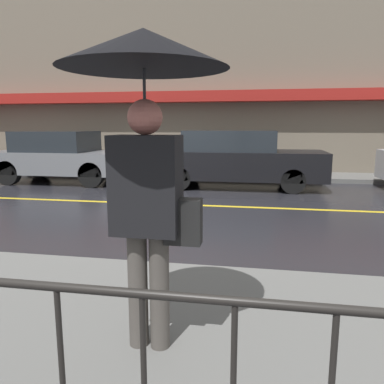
{
  "coord_description": "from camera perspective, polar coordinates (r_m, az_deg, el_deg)",
  "views": [
    {
      "loc": [
        2.12,
        -7.56,
        1.64
      ],
      "look_at": [
        1.2,
        -2.38,
        0.71
      ],
      "focal_mm": 35.0,
      "sensor_mm": 36.0,
      "label": 1
    }
  ],
  "objects": [
    {
      "name": "ground_plane",
      "position": [
        8.03,
        -5.48,
        -1.8
      ],
      "size": [
        80.0,
        80.0,
        0.0
      ],
      "primitive_type": "plane",
      "color": "black"
    },
    {
      "name": "building_storefront",
      "position": [
        13.31,
        0.87,
        17.0
      ],
      "size": [
        28.0,
        0.85,
        6.58
      ],
      "color": "#706656",
      "rests_on": "ground_plane"
    },
    {
      "name": "car_black",
      "position": [
        10.17,
        6.61,
        5.05
      ],
      "size": [
        4.58,
        1.76,
        1.52
      ],
      "color": "black",
      "rests_on": "ground_plane"
    },
    {
      "name": "sidewalk_far",
      "position": [
        12.36,
        0.12,
        2.72
      ],
      "size": [
        28.0,
        1.67,
        0.13
      ],
      "color": "#60605E",
      "rests_on": "ground_plane"
    },
    {
      "name": "pedestrian",
      "position": [
        2.42,
        -7.11,
        13.57
      ],
      "size": [
        1.06,
        1.06,
        2.1
      ],
      "color": "#4C4742",
      "rests_on": "sidewalk_near"
    },
    {
      "name": "lane_marking",
      "position": [
        8.02,
        -5.48,
        -1.78
      ],
      "size": [
        25.2,
        0.12,
        0.01
      ],
      "color": "gold",
      "rests_on": "ground_plane"
    },
    {
      "name": "car_grey",
      "position": [
        11.65,
        -19.36,
        5.14
      ],
      "size": [
        4.01,
        1.75,
        1.49
      ],
      "color": "slate",
      "rests_on": "ground_plane"
    }
  ]
}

